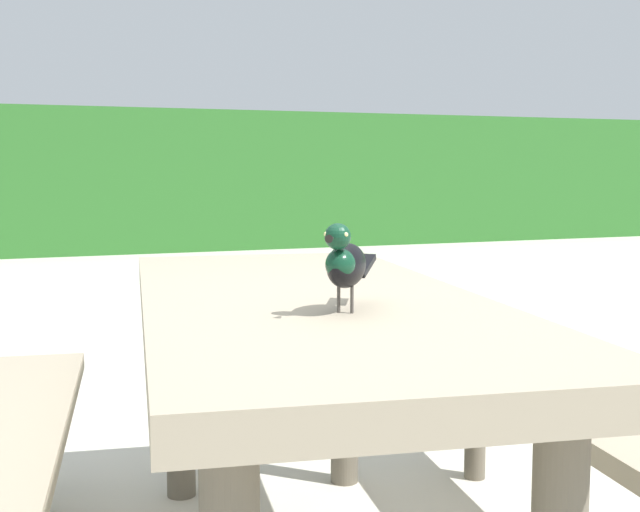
# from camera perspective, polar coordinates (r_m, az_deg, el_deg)

# --- Properties ---
(hedge_wall) EXTENTS (28.00, 1.41, 1.75)m
(hedge_wall) POSITION_cam_1_polar(r_m,az_deg,el_deg) (10.82, -16.71, 4.94)
(hedge_wall) COLOR #2D6B28
(hedge_wall) RESTS_ON ground
(picnic_table_foreground) EXTENTS (1.91, 1.93, 0.74)m
(picnic_table_foreground) POSITION_cam_1_polar(r_m,az_deg,el_deg) (1.98, -0.76, -7.87)
(picnic_table_foreground) COLOR gray
(picnic_table_foreground) RESTS_ON ground
(bird_grackle) EXTENTS (0.20, 0.24, 0.18)m
(bird_grackle) POSITION_cam_1_polar(r_m,az_deg,el_deg) (1.67, 1.72, -0.44)
(bird_grackle) COLOR black
(bird_grackle) RESTS_ON picnic_table_foreground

